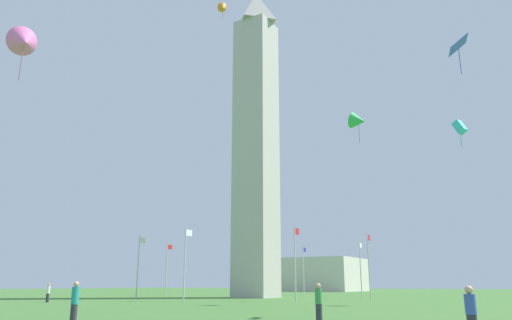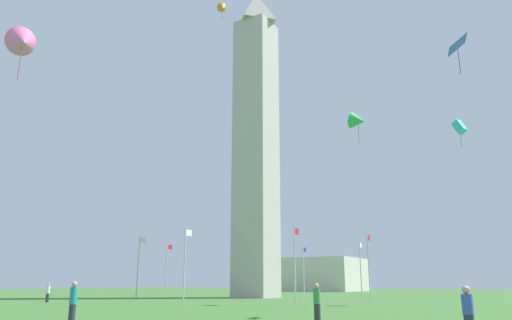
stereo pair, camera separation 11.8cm
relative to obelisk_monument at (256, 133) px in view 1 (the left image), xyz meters
The scene contains 20 objects.
ground_plane 21.67m from the obelisk_monument, ahead, with size 260.00×260.00×0.00m, color #3D6B2D.
obelisk_monument is the anchor object (origin of this frame).
flagpole_n 22.99m from the obelisk_monument, ahead, with size 1.12×0.14×7.30m.
flagpole_ne 22.98m from the obelisk_monument, 44.82° to the left, with size 1.12×0.14×7.30m.
flagpole_e 22.95m from the obelisk_monument, 89.75° to the left, with size 1.12×0.14×7.30m.
flagpole_se 22.92m from the obelisk_monument, 134.82° to the left, with size 1.12×0.14×7.30m.
flagpole_s 22.91m from the obelisk_monument, behind, with size 1.12×0.14×7.30m.
flagpole_sw 22.92m from the obelisk_monument, 134.82° to the right, with size 1.12×0.14×7.30m.
flagpole_w 22.95m from the obelisk_monument, 89.75° to the right, with size 1.12×0.14×7.30m.
flagpole_nw 22.98m from the obelisk_monument, 44.82° to the right, with size 1.12×0.14×7.30m.
person_blue_shirt 52.96m from the obelisk_monument, 142.84° to the right, with size 0.32×0.32×1.62m.
person_green_shirt 45.76m from the obelisk_monument, 146.35° to the right, with size 0.32×0.32×1.70m.
person_teal_shirt 46.67m from the obelisk_monument, 161.28° to the right, with size 0.32×0.32×1.78m.
person_white_shirt 32.74m from the obelisk_monument, 158.93° to the left, with size 0.32×0.32×1.74m.
kite_green_delta 23.28m from the obelisk_monument, 125.46° to the right, with size 1.70×1.89×3.00m.
kite_cyan_box 28.89m from the obelisk_monument, 109.19° to the right, with size 1.13×1.37×2.62m.
kite_orange_delta 25.82m from the obelisk_monument, 156.86° to the right, with size 1.34×1.35×1.70m.
kite_blue_diamond 37.86m from the obelisk_monument, 130.24° to the right, with size 1.63×1.41×2.42m.
kite_pink_delta 43.26m from the obelisk_monument, 166.42° to the right, with size 2.13×2.33×3.09m.
distant_building 61.98m from the obelisk_monument, 13.68° to the left, with size 18.19×16.93×7.70m.
Camera 1 is at (-54.80, -31.26, 1.67)m, focal length 33.91 mm.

